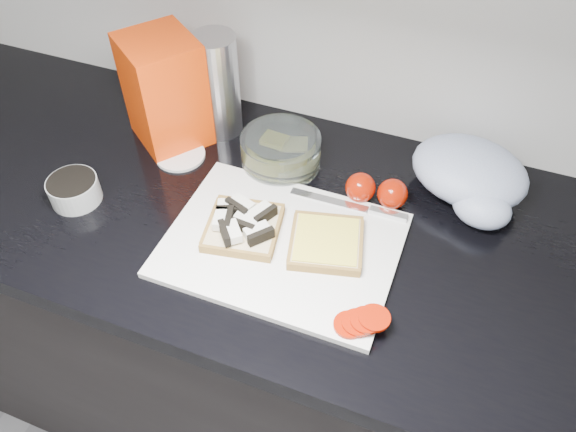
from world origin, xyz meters
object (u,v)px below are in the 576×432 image
at_px(cutting_board, 282,245).
at_px(bread_bag, 165,91).
at_px(steel_canister, 217,86).
at_px(glass_bowl, 281,151).

bearing_deg(cutting_board, bread_bag, 148.26).
relative_size(cutting_board, steel_canister, 1.83).
bearing_deg(glass_bowl, steel_canister, 159.69).
distance_m(bread_bag, steel_canister, 0.10).
bearing_deg(glass_bowl, bread_bag, 179.85).
bearing_deg(steel_canister, bread_bag, -145.45).
bearing_deg(bread_bag, glass_bowl, 36.57).
bearing_deg(glass_bowl, cutting_board, -67.91).
relative_size(glass_bowl, steel_canister, 0.73).
xyz_separation_m(bread_bag, steel_canister, (0.09, 0.06, -0.00)).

